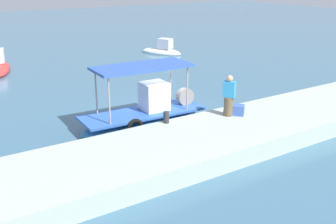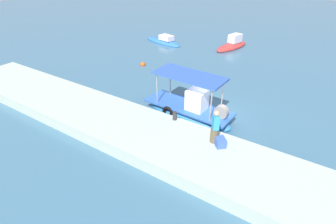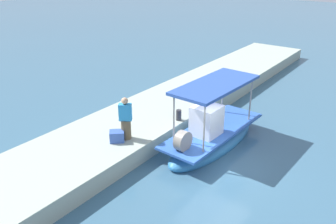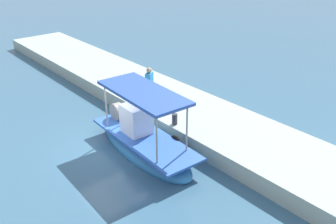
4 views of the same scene
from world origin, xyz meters
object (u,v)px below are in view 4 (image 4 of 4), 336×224
object	(u,v)px
mooring_bollard	(175,119)
cargo_crate	(147,94)
fisherman_near_bollard	(149,86)
main_fishing_boat	(144,142)

from	to	relation	value
mooring_bollard	cargo_crate	distance (m)	3.22
fisherman_near_bollard	cargo_crate	distance (m)	0.72
main_fishing_boat	mooring_bollard	bearing A→B (deg)	-89.61
main_fishing_boat	fisherman_near_bollard	world-z (taller)	main_fishing_boat
main_fishing_boat	fisherman_near_bollard	xyz separation A→B (m)	(2.72, -2.43, 1.05)
mooring_bollard	cargo_crate	world-z (taller)	mooring_bollard
mooring_bollard	fisherman_near_bollard	bearing A→B (deg)	-14.50
fisherman_near_bollard	cargo_crate	world-z (taller)	fisherman_near_bollard
main_fishing_boat	cargo_crate	distance (m)	4.07
cargo_crate	fisherman_near_bollard	bearing A→B (deg)	159.82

